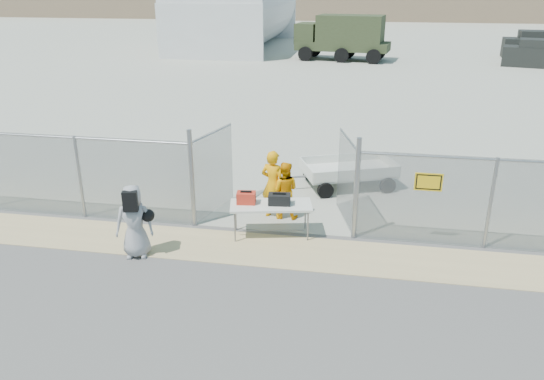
% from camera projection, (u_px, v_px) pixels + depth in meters
% --- Properties ---
extents(ground, '(160.00, 160.00, 0.00)m').
position_uv_depth(ground, '(256.00, 272.00, 11.31)').
color(ground, '#4C4B4B').
extents(tarmac_inside, '(160.00, 80.00, 0.01)m').
position_uv_depth(tarmac_inside, '(346.00, 47.00, 49.76)').
color(tarmac_inside, '#9FA08F').
rests_on(tarmac_inside, ground).
extents(dirt_strip, '(44.00, 1.60, 0.01)m').
position_uv_depth(dirt_strip, '(264.00, 250.00, 12.22)').
color(dirt_strip, tan).
rests_on(dirt_strip, ground).
extents(chain_link_fence, '(40.00, 0.20, 2.20)m').
position_uv_depth(chain_link_fence, '(272.00, 190.00, 12.74)').
color(chain_link_fence, gray).
rests_on(chain_link_fence, ground).
extents(quonset_hangar, '(9.00, 18.00, 8.00)m').
position_uv_depth(quonset_hangar, '(237.00, 2.00, 48.08)').
color(quonset_hangar, silver).
rests_on(quonset_hangar, ground).
extents(folding_table, '(2.06, 1.19, 0.82)m').
position_uv_depth(folding_table, '(271.00, 220.00, 12.78)').
color(folding_table, silver).
rests_on(folding_table, ground).
extents(orange_bag, '(0.48, 0.35, 0.28)m').
position_uv_depth(orange_bag, '(246.00, 198.00, 12.64)').
color(orange_bag, red).
rests_on(orange_bag, folding_table).
extents(black_duffel, '(0.56, 0.37, 0.25)m').
position_uv_depth(black_duffel, '(279.00, 199.00, 12.58)').
color(black_duffel, black).
rests_on(black_duffel, folding_table).
extents(security_worker_left, '(0.77, 0.63, 1.82)m').
position_uv_depth(security_worker_left, '(273.00, 185.00, 13.60)').
color(security_worker_left, '#F39A05').
rests_on(security_worker_left, ground).
extents(security_worker_right, '(0.75, 0.59, 1.52)m').
position_uv_depth(security_worker_right, '(284.00, 190.00, 13.64)').
color(security_worker_right, '#F39A05').
rests_on(security_worker_right, ground).
extents(visitor, '(0.93, 0.72, 1.69)m').
position_uv_depth(visitor, '(134.00, 221.00, 11.69)').
color(visitor, gray).
rests_on(visitor, ground).
extents(utility_trailer, '(3.89, 2.96, 0.84)m').
position_uv_depth(utility_trailer, '(348.00, 173.00, 15.86)').
color(utility_trailer, silver).
rests_on(utility_trailer, ground).
extents(military_truck, '(7.38, 3.61, 3.37)m').
position_uv_depth(military_truck, '(343.00, 38.00, 40.71)').
color(military_truck, '#2F3920').
rests_on(military_truck, ground).
extents(parked_vehicle_near, '(4.50, 2.87, 1.88)m').
position_uv_depth(parked_vehicle_near, '(534.00, 53.00, 37.82)').
color(parked_vehicle_near, black).
rests_on(parked_vehicle_near, ground).
extents(parked_vehicle_mid, '(4.78, 2.52, 2.08)m').
position_uv_depth(parked_vehicle_mid, '(534.00, 45.00, 41.91)').
color(parked_vehicle_mid, black).
rests_on(parked_vehicle_mid, ground).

